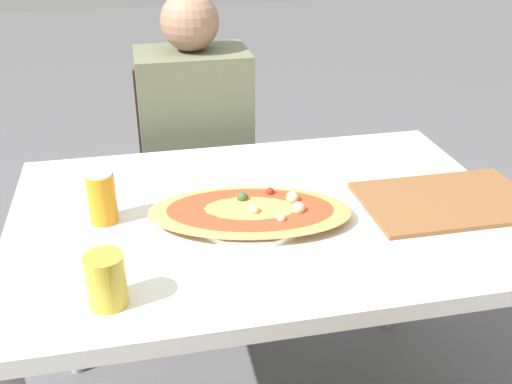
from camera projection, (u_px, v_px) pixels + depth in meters
name	position (u px, v px, depth m)	size (l,w,h in m)	color
dining_table	(263.00, 237.00, 1.50)	(1.22, 0.84, 0.75)	silver
chair_far_seated	(195.00, 174.00, 2.21)	(0.40, 0.40, 0.88)	#3F2D1E
person_seated	(196.00, 139.00, 2.03)	(0.36, 0.27, 1.17)	#2D2D38
pizza_main	(251.00, 212.00, 1.42)	(0.52, 0.34, 0.06)	white
soda_can	(102.00, 198.00, 1.39)	(0.07, 0.07, 0.12)	orange
drink_glass	(106.00, 280.00, 1.12)	(0.08, 0.08, 0.11)	gold
serving_tray	(447.00, 201.00, 1.50)	(0.43, 0.28, 0.01)	brown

